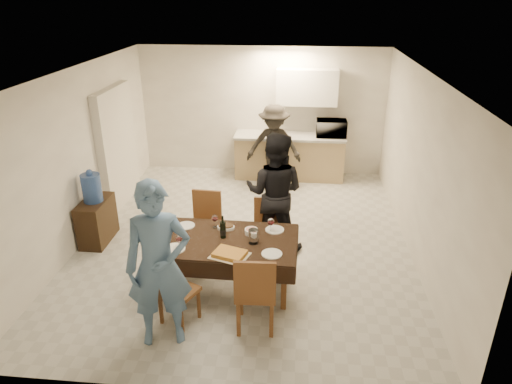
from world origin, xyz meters
TOP-DOWN VIEW (x-y plane):
  - floor at (0.00, 0.00)m, footprint 5.00×6.00m
  - ceiling at (0.00, 0.00)m, footprint 5.00×6.00m
  - wall_back at (0.00, 3.00)m, footprint 5.00×0.02m
  - wall_front at (0.00, -3.00)m, footprint 5.00×0.02m
  - wall_left at (-2.50, 0.00)m, footprint 0.02×6.00m
  - wall_right at (2.50, 0.00)m, footprint 0.02×6.00m
  - stub_partition at (-2.42, 1.20)m, footprint 0.15×1.40m
  - kitchen_base_cabinet at (0.60, 2.68)m, footprint 2.20×0.60m
  - kitchen_worktop at (0.60, 2.68)m, footprint 2.24×0.64m
  - upper_cabinet at (0.90, 2.82)m, footprint 1.20×0.34m
  - dining_table at (-0.09, -1.23)m, footprint 1.82×1.08m
  - chair_near_left at (-0.54, -2.06)m, footprint 0.52×0.54m
  - chair_near_right at (0.36, -2.08)m, footprint 0.48×0.48m
  - chair_far_left at (-0.54, -0.57)m, footprint 0.46×0.46m
  - chair_far_right at (0.36, -0.56)m, footprint 0.42×0.42m
  - console at (-2.28, -0.25)m, footprint 0.37×0.74m
  - water_jug at (-2.28, -0.25)m, footprint 0.29×0.29m
  - wine_bottle at (-0.14, -1.18)m, footprint 0.08×0.08m
  - water_pitcher at (0.26, -1.28)m, footprint 0.12×0.12m
  - savoury_tart at (0.01, -1.61)m, footprint 0.52×0.45m
  - salad_bowl at (0.21, -1.05)m, footprint 0.17×0.17m
  - mushroom_dish at (-0.14, -0.95)m, footprint 0.21×0.21m
  - wine_glass_a at (-0.64, -1.48)m, footprint 0.08×0.08m
  - wine_glass_b at (0.46, -0.98)m, footprint 0.09×0.09m
  - wine_glass_c at (-0.29, -0.93)m, footprint 0.09×0.09m
  - plate_near_left at (-0.69, -1.53)m, footprint 0.27×0.27m
  - plate_near_right at (0.51, -1.53)m, footprint 0.25×0.25m
  - plate_far_left at (-0.69, -0.93)m, footprint 0.24×0.24m
  - plate_far_right at (0.51, -0.93)m, footprint 0.25×0.25m
  - microwave at (1.42, 2.68)m, footprint 0.60×0.40m
  - person_near at (-0.64, -2.28)m, footprint 0.79×0.62m
  - person_far at (0.46, -0.18)m, footprint 0.99×0.84m
  - person_kitchen at (0.30, 2.23)m, footprint 1.05×0.61m

SIDE VIEW (x-z plane):
  - floor at x=0.00m, z-range -0.01..0.01m
  - console at x=-2.28m, z-range 0.00..0.68m
  - kitchen_base_cabinet at x=0.60m, z-range 0.00..0.86m
  - chair_near_left at x=-0.54m, z-range 0.29..0.75m
  - chair_far_right at x=0.36m, z-range 0.30..0.77m
  - chair_far_left at x=-0.54m, z-range 0.32..0.84m
  - chair_near_right at x=0.36m, z-range 0.34..0.89m
  - dining_table at x=-0.09m, z-range 0.32..1.02m
  - plate_far_left at x=-0.69m, z-range 0.70..0.72m
  - plate_far_right at x=0.51m, z-range 0.70..0.72m
  - plate_near_right at x=0.51m, z-range 0.70..0.72m
  - plate_near_left at x=-0.69m, z-range 0.70..0.72m
  - mushroom_dish at x=-0.14m, z-range 0.70..0.74m
  - savoury_tart at x=0.01m, z-range 0.70..0.76m
  - salad_bowl at x=0.21m, z-range 0.70..0.77m
  - wine_glass_a at x=-0.64m, z-range 0.70..0.87m
  - water_pitcher at x=0.26m, z-range 0.70..0.89m
  - wine_glass_c at x=-0.29m, z-range 0.70..0.89m
  - wine_glass_b at x=0.46m, z-range 0.70..0.91m
  - person_kitchen at x=0.30m, z-range 0.00..1.63m
  - wine_bottle at x=-0.14m, z-range 0.70..1.01m
  - kitchen_worktop at x=0.60m, z-range 0.86..0.91m
  - water_jug at x=-2.28m, z-range 0.68..1.11m
  - person_far at x=0.46m, z-range 0.00..1.82m
  - person_near at x=-0.64m, z-range 0.00..1.91m
  - stub_partition at x=-2.42m, z-range 0.00..2.10m
  - microwave at x=1.42m, z-range 0.91..1.24m
  - wall_back at x=0.00m, z-range 0.00..2.60m
  - wall_front at x=0.00m, z-range 0.00..2.60m
  - wall_left at x=-2.50m, z-range 0.00..2.60m
  - wall_right at x=2.50m, z-range 0.00..2.60m
  - upper_cabinet at x=0.90m, z-range 1.50..2.20m
  - ceiling at x=0.00m, z-range 2.59..2.61m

